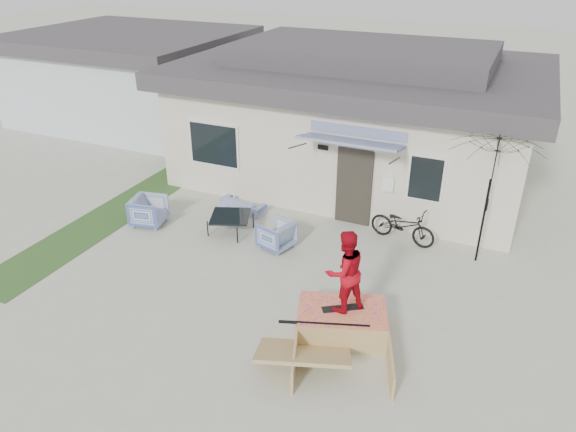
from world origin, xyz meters
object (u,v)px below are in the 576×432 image
at_px(armchair_left, 149,210).
at_px(patio_umbrella, 488,194).
at_px(loveseat, 242,202).
at_px(armchair_right, 276,233).
at_px(skate_ramp, 342,322).
at_px(skateboard, 343,308).
at_px(skater, 345,270).
at_px(coffee_table, 231,224).
at_px(bicycle, 403,222).

distance_m(armchair_left, patio_umbrella, 8.48).
relative_size(loveseat, patio_umbrella, 0.51).
relative_size(armchair_left, armchair_right, 1.10).
bearing_deg(armchair_right, skate_ramp, 62.86).
bearing_deg(skateboard, loveseat, 104.45).
distance_m(armchair_right, skater, 3.65).
distance_m(coffee_table, skate_ramp, 4.78).
bearing_deg(bicycle, skate_ramp, -171.94).
distance_m(patio_umbrella, skater, 4.32).
bearing_deg(patio_umbrella, skater, -118.62).
height_order(coffee_table, skate_ramp, skate_ramp).
height_order(loveseat, armchair_right, armchair_right).
distance_m(armchair_left, coffee_table, 2.27).
xyz_separation_m(armchair_left, bicycle, (6.37, 1.84, 0.12)).
height_order(armchair_right, skateboard, armchair_right).
bearing_deg(skateboard, patio_umbrella, 27.91).
xyz_separation_m(loveseat, skateboard, (4.26, -3.84, 0.32)).
xyz_separation_m(armchair_left, armchair_right, (3.61, 0.28, -0.04)).
bearing_deg(armchair_right, loveseat, -112.82).
height_order(patio_umbrella, skater, skater).
bearing_deg(armchair_left, skate_ramp, -121.72).
bearing_deg(coffee_table, patio_umbrella, 10.85).
height_order(armchair_right, bicycle, bicycle).
bearing_deg(bicycle, armchair_left, 117.12).
bearing_deg(bicycle, armchair_right, 130.55).
xyz_separation_m(armchair_left, patio_umbrella, (8.21, 1.64, 1.33)).
relative_size(armchair_right, bicycle, 0.45).
height_order(skate_ramp, skater, skater).
relative_size(armchair_left, coffee_table, 0.88).
bearing_deg(coffee_table, skate_ramp, -34.11).
height_order(coffee_table, skateboard, skateboard).
bearing_deg(skater, armchair_right, -93.66).
bearing_deg(bicycle, coffee_table, 118.93).
height_order(armchair_left, bicycle, bicycle).
relative_size(armchair_left, skate_ramp, 0.38).
bearing_deg(armchair_left, patio_umbrella, -90.85).
relative_size(skate_ramp, skater, 1.35).
distance_m(patio_umbrella, skateboard, 4.46).
xyz_separation_m(patio_umbrella, skater, (-2.06, -3.78, -0.32)).
bearing_deg(armchair_right, coffee_table, -81.83).
height_order(armchair_left, skater, skater).
bearing_deg(skater, skateboard, -140.05).
distance_m(armchair_left, armchair_right, 3.62).
distance_m(coffee_table, skater, 4.88).
relative_size(bicycle, patio_umbrella, 0.66).
height_order(bicycle, skater, skater).
xyz_separation_m(armchair_right, bicycle, (2.76, 1.57, 0.16)).
bearing_deg(armchair_left, skater, -121.34).
height_order(armchair_left, skate_ramp, armchair_left).
height_order(armchair_left, armchair_right, armchair_left).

